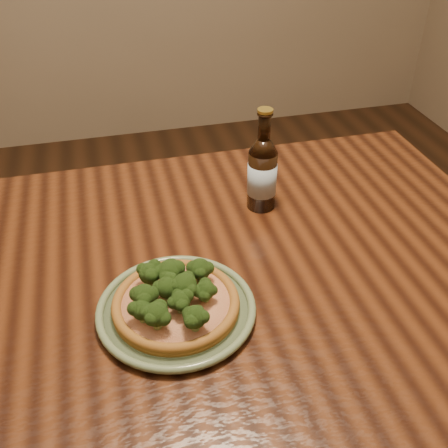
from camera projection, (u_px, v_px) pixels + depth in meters
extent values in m
cube|color=#43200E|center=(124.00, 293.00, 0.97)|extent=(1.60, 0.90, 0.04)
cylinder|color=#43200E|center=(362.00, 258.00, 1.63)|extent=(0.07, 0.07, 0.71)
cylinder|color=#637551|center=(176.00, 311.00, 0.89)|extent=(0.25, 0.25, 0.01)
torus|color=#637551|center=(176.00, 308.00, 0.89)|extent=(0.27, 0.27, 0.01)
torus|color=#637551|center=(176.00, 308.00, 0.89)|extent=(0.22, 0.22, 0.01)
cylinder|color=brown|center=(176.00, 306.00, 0.89)|extent=(0.21, 0.21, 0.01)
torus|color=brown|center=(176.00, 303.00, 0.88)|extent=(0.22, 0.22, 0.02)
cylinder|color=beige|center=(176.00, 303.00, 0.88)|extent=(0.18, 0.18, 0.01)
sphere|color=#2D4C17|center=(169.00, 272.00, 0.89)|extent=(0.05, 0.05, 0.04)
sphere|color=#2D4C17|center=(206.00, 290.00, 0.87)|extent=(0.04, 0.04, 0.03)
sphere|color=#2D4C17|center=(181.00, 301.00, 0.85)|extent=(0.04, 0.04, 0.03)
sphere|color=#2D4C17|center=(200.00, 269.00, 0.90)|extent=(0.04, 0.04, 0.04)
sphere|color=#2D4C17|center=(185.00, 285.00, 0.87)|extent=(0.05, 0.05, 0.04)
sphere|color=#2D4C17|center=(142.00, 310.00, 0.83)|extent=(0.05, 0.05, 0.03)
sphere|color=#2D4C17|center=(167.00, 287.00, 0.87)|extent=(0.05, 0.05, 0.04)
sphere|color=#2D4C17|center=(156.00, 314.00, 0.82)|extent=(0.05, 0.05, 0.04)
sphere|color=#2D4C17|center=(195.00, 317.00, 0.81)|extent=(0.05, 0.05, 0.04)
sphere|color=#2D4C17|center=(144.00, 296.00, 0.85)|extent=(0.04, 0.04, 0.04)
sphere|color=#2D4C17|center=(150.00, 273.00, 0.90)|extent=(0.05, 0.05, 0.04)
cylinder|color=black|center=(262.00, 180.00, 1.12)|extent=(0.06, 0.06, 0.13)
cone|color=black|center=(264.00, 146.00, 1.07)|extent=(0.06, 0.06, 0.03)
cylinder|color=black|center=(265.00, 126.00, 1.05)|extent=(0.03, 0.03, 0.06)
torus|color=black|center=(265.00, 114.00, 1.03)|extent=(0.03, 0.03, 0.00)
cylinder|color=#A58C33|center=(265.00, 111.00, 1.03)|extent=(0.03, 0.03, 0.01)
cylinder|color=#A8BCCA|center=(262.00, 178.00, 1.12)|extent=(0.06, 0.06, 0.07)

